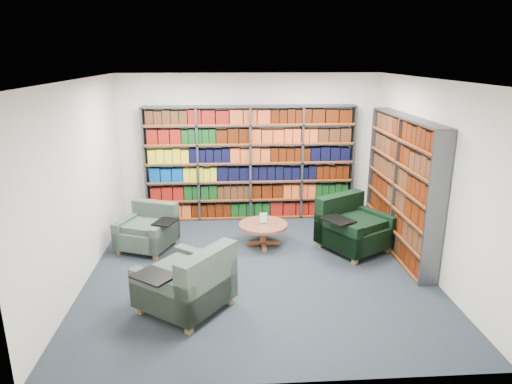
{
  "coord_description": "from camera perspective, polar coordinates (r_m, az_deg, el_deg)",
  "views": [
    {
      "loc": [
        -0.45,
        -6.25,
        3.12
      ],
      "look_at": [
        0.0,
        0.6,
        1.05
      ],
      "focal_mm": 32.0,
      "sensor_mm": 36.0,
      "label": 1
    }
  ],
  "objects": [
    {
      "name": "chair_teal_front",
      "position": [
        5.88,
        -8.22,
        -11.48
      ],
      "size": [
        1.35,
        1.35,
        0.88
      ],
      "color": "#0A313B",
      "rests_on": "ground"
    },
    {
      "name": "chair_teal_left",
      "position": [
        7.87,
        -13.18,
        -4.71
      ],
      "size": [
        1.08,
        1.05,
        0.74
      ],
      "color": "#0A313B",
      "rests_on": "ground"
    },
    {
      "name": "bookshelf_back",
      "position": [
        8.84,
        -0.74,
        3.55
      ],
      "size": [
        4.0,
        0.28,
        2.2
      ],
      "color": "#47494F",
      "rests_on": "ground"
    },
    {
      "name": "coffee_table",
      "position": [
        7.74,
        0.91,
        -4.53
      ],
      "size": [
        0.82,
        0.82,
        0.58
      ],
      "color": "#955132",
      "rests_on": "ground"
    },
    {
      "name": "room_shell",
      "position": [
        6.5,
        0.35,
        1.43
      ],
      "size": [
        5.02,
        5.02,
        2.82
      ],
      "color": "black",
      "rests_on": "ground"
    },
    {
      "name": "bookshelf_right",
      "position": [
        7.67,
        17.73,
        0.68
      ],
      "size": [
        0.28,
        2.5,
        2.2
      ],
      "color": "#47494F",
      "rests_on": "ground"
    },
    {
      "name": "chair_green_right",
      "position": [
        7.78,
        11.75,
        -4.45
      ],
      "size": [
        1.31,
        1.31,
        0.87
      ],
      "color": "black",
      "rests_on": "ground"
    }
  ]
}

